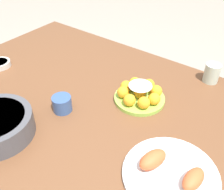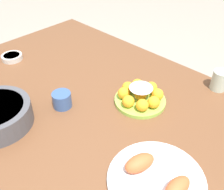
{
  "view_description": "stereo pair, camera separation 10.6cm",
  "coord_description": "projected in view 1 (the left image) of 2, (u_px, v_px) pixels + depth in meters",
  "views": [
    {
      "loc": [
        -0.58,
        0.59,
        1.41
      ],
      "look_at": [
        -0.08,
        -0.08,
        0.76
      ],
      "focal_mm": 42.0,
      "sensor_mm": 36.0,
      "label": 1
    },
    {
      "loc": [
        -0.67,
        0.52,
        1.41
      ],
      "look_at": [
        -0.08,
        -0.08,
        0.76
      ],
      "focal_mm": 42.0,
      "sensor_mm": 36.0,
      "label": 2
    }
  ],
  "objects": [
    {
      "name": "dining_table",
      "position": [
        85.0,
        119.0,
        1.12
      ],
      "size": [
        1.5,
        1.09,
        0.72
      ],
      "color": "brown",
      "rests_on": "ground_plane"
    },
    {
      "name": "cake_plate",
      "position": [
        140.0,
        94.0,
        1.08
      ],
      "size": [
        0.21,
        0.21,
        0.08
      ],
      "color": "#99CC4C",
      "rests_on": "dining_table"
    },
    {
      "name": "sauce_bowl",
      "position": [
        0.0,
        64.0,
        1.31
      ],
      "size": [
        0.11,
        0.11,
        0.03
      ],
      "color": "beige",
      "rests_on": "dining_table"
    },
    {
      "name": "seafood_platter",
      "position": [
        170.0,
        173.0,
        0.8
      ],
      "size": [
        0.3,
        0.3,
        0.06
      ],
      "color": "silver",
      "rests_on": "dining_table"
    },
    {
      "name": "cup_near",
      "position": [
        212.0,
        73.0,
        1.18
      ],
      "size": [
        0.07,
        0.07,
        0.09
      ],
      "color": "beige",
      "rests_on": "dining_table"
    },
    {
      "name": "cup_far",
      "position": [
        62.0,
        104.0,
        1.03
      ],
      "size": [
        0.08,
        0.08,
        0.06
      ],
      "color": "#38568E",
      "rests_on": "dining_table"
    }
  ]
}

